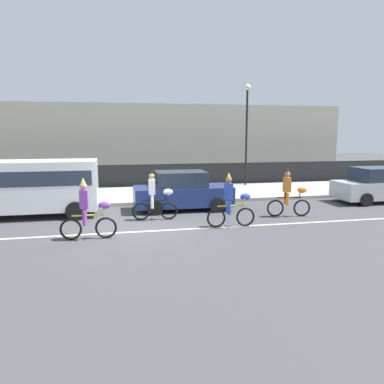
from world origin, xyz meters
TOP-DOWN VIEW (x-y plane):
  - ground_plane at (0.00, 0.00)m, footprint 80.00×80.00m
  - road_centre_line at (0.00, -0.50)m, footprint 36.00×0.14m
  - sidewalk_curb at (0.00, 6.50)m, footprint 60.00×5.00m
  - fence_line at (0.00, 9.40)m, footprint 40.00×0.08m
  - building_backdrop at (2.55, 18.00)m, footprint 28.00×8.00m
  - parade_cyclist_purple at (-1.52, -1.04)m, footprint 1.72×0.50m
  - parade_cyclist_zebra at (0.76, 1.11)m, footprint 1.72×0.50m
  - parade_cyclist_cobalt at (3.23, -0.51)m, footprint 1.72×0.50m
  - parade_cyclist_orange at (5.94, 0.59)m, footprint 1.71×0.53m
  - parked_van_white at (-3.81, 2.70)m, footprint 5.00×2.22m
  - parked_car_navy at (2.09, 2.75)m, footprint 4.10×1.92m
  - parked_car_silver at (11.47, 2.61)m, footprint 4.10×1.92m
  - street_lamp_post at (6.99, 8.43)m, footprint 0.36×0.36m

SIDE VIEW (x-z plane):
  - ground_plane at x=0.00m, z-range 0.00..0.00m
  - road_centre_line at x=0.00m, z-range 0.00..0.01m
  - sidewalk_curb at x=0.00m, z-range 0.00..0.15m
  - fence_line at x=0.00m, z-range 0.00..1.40m
  - parked_car_navy at x=2.09m, z-range -0.04..1.60m
  - parked_car_silver at x=11.47m, z-range -0.04..1.60m
  - parade_cyclist_purple at x=-1.52m, z-range -0.12..1.80m
  - parade_cyclist_zebra at x=0.76m, z-range -0.12..1.80m
  - parade_cyclist_cobalt at x=3.23m, z-range -0.12..1.80m
  - parade_cyclist_orange at x=5.94m, z-range -0.12..1.80m
  - parked_van_white at x=-3.81m, z-range 0.19..2.37m
  - building_backdrop at x=2.55m, z-range 0.00..5.26m
  - street_lamp_post at x=6.99m, z-range 1.06..6.92m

